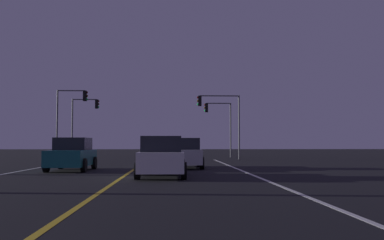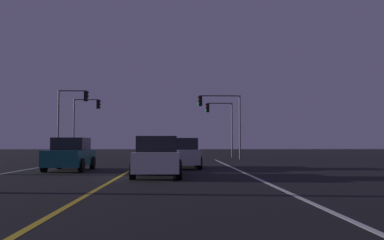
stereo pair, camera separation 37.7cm
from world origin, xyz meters
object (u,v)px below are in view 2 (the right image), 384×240
car_oncoming (70,155)px  traffic_light_near_right (220,111)px  car_lead_same_lane (158,157)px  car_ahead_far (183,154)px  traffic_light_far_right (219,117)px  traffic_light_near_left (72,109)px  traffic_light_far_left (86,115)px

car_oncoming → traffic_light_near_right: 17.62m
car_lead_same_lane → traffic_light_near_right: (4.48, 19.08, 3.37)m
car_ahead_far → traffic_light_near_right: bearing=-14.7°
traffic_light_far_right → traffic_light_near_right: bearing=84.8°
car_oncoming → car_ahead_far: bearing=108.1°
car_oncoming → traffic_light_near_left: 15.48m
car_lead_same_lane → traffic_light_far_right: traffic_light_far_right is taller
car_oncoming → traffic_light_near_left: size_ratio=0.72×
traffic_light_near_right → car_ahead_far: bearing=75.3°
car_ahead_far → traffic_light_near_left: 16.24m
car_ahead_far → traffic_light_near_right: (3.34, 12.72, 3.37)m
car_oncoming → traffic_light_near_right: (9.22, 14.64, 3.37)m
traffic_light_far_right → car_lead_same_lane: bearing=78.5°
car_lead_same_lane → traffic_light_far_left: bearing=18.6°
traffic_light_far_right → traffic_light_far_left: traffic_light_far_left is taller
car_oncoming → traffic_light_far_left: bearing=-170.1°
car_lead_same_lane → traffic_light_far_left: (-8.27, 24.58, 3.43)m
traffic_light_near_right → traffic_light_near_left: traffic_light_near_left is taller
car_ahead_far → traffic_light_near_right: size_ratio=0.77×
car_oncoming → traffic_light_far_left: traffic_light_far_left is taller
car_ahead_far → traffic_light_near_right: traffic_light_near_right is taller
car_ahead_far → traffic_light_far_right: (3.84, 18.22, 3.22)m
traffic_light_near_left → traffic_light_far_right: traffic_light_near_left is taller
traffic_light_near_left → traffic_light_far_left: size_ratio=1.03×
traffic_light_near_right → traffic_light_far_right: 5.53m
car_oncoming → traffic_light_far_right: traffic_light_far_right is taller
car_oncoming → traffic_light_far_left: size_ratio=0.74×
car_oncoming → traffic_light_near_right: bearing=147.8°
traffic_light_far_left → traffic_light_far_right: bearing=-0.0°
traffic_light_far_right → traffic_light_far_left: size_ratio=0.94×
car_ahead_far → traffic_light_far_left: traffic_light_far_left is taller
traffic_light_near_right → traffic_light_far_left: size_ratio=0.97×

